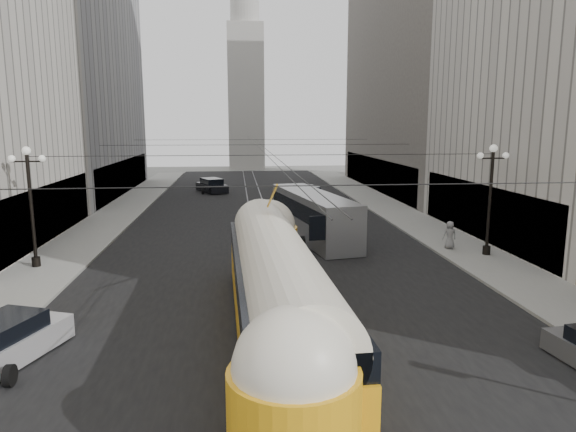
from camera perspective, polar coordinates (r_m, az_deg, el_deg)
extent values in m
cube|color=black|center=(43.00, -3.21, -0.08)|extent=(20.00, 85.00, 0.02)
cube|color=gray|center=(47.49, -18.03, 0.50)|extent=(4.00, 72.00, 0.15)
cube|color=gray|center=(48.42, 10.93, 1.00)|extent=(4.00, 72.00, 0.15)
cube|color=gray|center=(42.97, -4.20, -0.10)|extent=(0.12, 85.00, 0.04)
cube|color=gray|center=(43.04, -2.21, -0.06)|extent=(0.12, 85.00, 0.04)
cube|color=black|center=(36.35, -25.29, 0.25)|extent=(0.10, 18.00, 3.60)
cube|color=#999999|center=(60.88, -23.98, 15.33)|extent=(12.00, 28.00, 28.00)
cube|color=black|center=(59.31, -17.66, 4.24)|extent=(0.10, 25.20, 3.60)
cube|color=black|center=(35.98, 20.55, 0.49)|extent=(0.10, 18.00, 3.60)
cube|color=#514C47|center=(62.33, 15.55, 17.53)|extent=(12.00, 32.00, 32.00)
cube|color=black|center=(60.19, 9.61, 4.66)|extent=(0.10, 28.80, 3.60)
cube|color=#B2AFA8|center=(89.89, -4.70, 12.93)|extent=(6.00, 6.00, 24.00)
cylinder|color=#B2AFA8|center=(91.64, -4.84, 21.71)|extent=(4.80, 4.80, 4.00)
cylinder|color=black|center=(30.12, -26.60, 0.50)|extent=(0.18, 0.18, 6.00)
cylinder|color=black|center=(30.65, -26.19, -4.58)|extent=(0.44, 0.44, 0.50)
cylinder|color=black|center=(29.84, -26.99, 5.42)|extent=(1.60, 0.08, 0.08)
sphere|color=white|center=(29.81, -27.08, 6.48)|extent=(0.44, 0.44, 0.44)
sphere|color=white|center=(30.11, -28.35, 5.63)|extent=(0.36, 0.36, 0.36)
sphere|color=white|center=(29.57, -25.66, 5.79)|extent=(0.36, 0.36, 0.36)
cylinder|color=black|center=(31.63, 21.50, 1.29)|extent=(0.18, 0.18, 6.00)
cylinder|color=black|center=(32.14, 21.18, -3.56)|extent=(0.44, 0.44, 0.50)
cylinder|color=black|center=(31.37, 21.81, 5.98)|extent=(1.60, 0.08, 0.08)
sphere|color=white|center=(31.34, 21.88, 6.98)|extent=(0.44, 0.44, 0.44)
sphere|color=white|center=(31.02, 20.59, 6.30)|extent=(0.36, 0.36, 0.36)
sphere|color=white|center=(31.71, 23.04, 6.21)|extent=(0.36, 0.36, 0.36)
cylinder|color=black|center=(13.99, 1.90, 3.38)|extent=(25.00, 0.03, 0.03)
cylinder|color=black|center=(27.88, -1.96, 6.78)|extent=(25.00, 0.03, 0.03)
cylinder|color=black|center=(41.84, -3.26, 7.91)|extent=(25.00, 0.03, 0.03)
cylinder|color=black|center=(55.83, -3.91, 8.47)|extent=(25.00, 0.03, 0.03)
cylinder|color=black|center=(45.85, -3.48, 7.85)|extent=(0.03, 72.00, 0.03)
cylinder|color=black|center=(45.86, -2.98, 7.86)|extent=(0.03, 72.00, 0.03)
cube|color=#EBA314|center=(18.83, -1.31, -9.99)|extent=(3.33, 15.59, 1.88)
cube|color=black|center=(19.15, -1.29, -12.48)|extent=(3.32, 15.13, 0.33)
cube|color=black|center=(18.44, -1.32, -6.43)|extent=(3.34, 15.36, 0.94)
cylinder|color=silver|center=(18.35, -1.33, -5.44)|extent=(2.99, 15.35, 2.55)
cylinder|color=#EBA314|center=(11.89, 0.65, -22.29)|extent=(2.88, 2.88, 2.55)
sphere|color=silver|center=(11.23, 0.67, -16.56)|extent=(2.66, 2.66, 2.66)
cylinder|color=#EBA314|center=(26.11, -2.14, -3.96)|extent=(2.88, 2.88, 2.55)
sphere|color=silver|center=(25.82, -2.15, -1.10)|extent=(2.66, 2.66, 2.66)
cube|color=gray|center=(34.86, 2.78, 0.09)|extent=(4.60, 12.24, 3.00)
cube|color=black|center=(34.77, 2.78, 0.90)|extent=(4.54, 11.83, 1.10)
cube|color=black|center=(29.03, 4.52, -1.28)|extent=(2.28, 0.51, 1.40)
cylinder|color=black|center=(31.00, 1.57, -3.16)|extent=(0.30, 1.00, 1.00)
cylinder|color=black|center=(31.42, 6.10, -3.04)|extent=(0.30, 1.00, 1.00)
cylinder|color=black|center=(38.81, 0.06, -0.43)|extent=(0.30, 1.00, 1.00)
cylinder|color=black|center=(39.14, 3.70, -0.37)|extent=(0.30, 1.00, 1.00)
cube|color=#BBBAC0|center=(19.47, -29.17, -12.74)|extent=(3.40, 5.05, 0.83)
cube|color=black|center=(19.26, -29.32, -11.12)|extent=(2.46, 2.99, 0.78)
cylinder|color=black|center=(17.87, -28.54, -15.32)|extent=(0.22, 0.66, 0.66)
cylinder|color=black|center=(20.59, -25.11, -11.66)|extent=(0.22, 0.66, 0.66)
cylinder|color=black|center=(19.90, 27.78, -12.80)|extent=(0.22, 0.57, 0.57)
cube|color=silver|center=(52.49, 2.34, 2.33)|extent=(2.84, 4.83, 0.80)
cube|color=black|center=(52.41, 2.34, 2.94)|extent=(2.16, 2.80, 0.76)
cylinder|color=black|center=(50.89, 1.64, 1.90)|extent=(0.22, 0.64, 0.64)
cylinder|color=black|center=(51.13, 3.51, 1.93)|extent=(0.22, 0.64, 0.64)
cylinder|color=black|center=(53.91, 1.22, 2.37)|extent=(0.22, 0.64, 0.64)
cylinder|color=black|center=(54.14, 2.98, 2.39)|extent=(0.22, 0.64, 0.64)
cube|color=black|center=(58.99, -8.46, 3.15)|extent=(3.91, 5.44, 0.89)
cube|color=black|center=(58.92, -8.47, 3.76)|extent=(2.78, 3.26, 0.84)
cylinder|color=black|center=(57.37, -9.46, 2.75)|extent=(0.22, 0.72, 0.72)
cylinder|color=black|center=(57.28, -7.60, 2.78)|extent=(0.22, 0.72, 0.72)
cylinder|color=black|center=(60.76, -9.26, 3.16)|extent=(0.22, 0.72, 0.72)
cylinder|color=black|center=(60.68, -7.50, 3.20)|extent=(0.22, 0.72, 0.72)
imported|color=black|center=(15.98, -1.77, -15.38)|extent=(0.60, 0.67, 1.53)
imported|color=#ADA9A1|center=(16.31, -0.50, -14.56)|extent=(0.65, 0.82, 1.66)
imported|color=gray|center=(32.78, 17.53, -2.01)|extent=(0.85, 0.54, 1.70)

